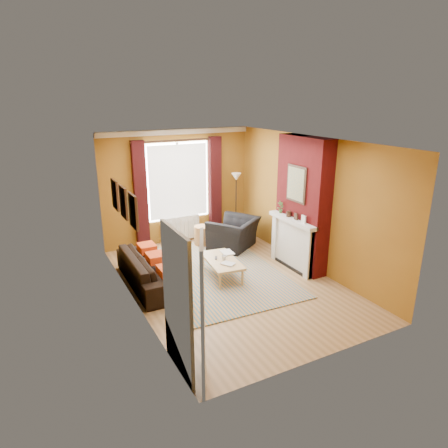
{
  "coord_description": "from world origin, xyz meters",
  "views": [
    {
      "loc": [
        -3.45,
        -6.39,
        3.58
      ],
      "look_at": [
        0.0,
        0.25,
        1.15
      ],
      "focal_mm": 32.0,
      "sensor_mm": 36.0,
      "label": 1
    }
  ],
  "objects": [
    {
      "name": "room_walls",
      "position": [
        0.63,
        0.28,
        1.38
      ],
      "size": [
        3.82,
        5.54,
        2.83
      ],
      "color": "#8E5E1B",
      "rests_on": "ground"
    },
    {
      "name": "book_b",
      "position": [
        0.1,
        0.54,
        0.4
      ],
      "size": [
        0.26,
        0.34,
        0.02
      ],
      "primitive_type": "imported",
      "rotation": [
        0.0,
        0.0,
        -0.08
      ],
      "color": "#999999",
      "rests_on": "coffee_table"
    },
    {
      "name": "mug",
      "position": [
        -0.01,
        0.22,
        0.44
      ],
      "size": [
        0.13,
        0.13,
        0.1
      ],
      "primitive_type": "imported",
      "rotation": [
        0.0,
        0.0,
        0.18
      ],
      "color": "#999999",
      "rests_on": "coffee_table"
    },
    {
      "name": "book_a",
      "position": [
        -0.12,
        -0.05,
        0.4
      ],
      "size": [
        0.29,
        0.32,
        0.02
      ],
      "primitive_type": "imported",
      "rotation": [
        0.0,
        0.0,
        0.51
      ],
      "color": "#999999",
      "rests_on": "coffee_table"
    },
    {
      "name": "floor_lamp",
      "position": [
        1.43,
        2.33,
        1.33
      ],
      "size": [
        0.31,
        0.31,
        1.69
      ],
      "rotation": [
        0.0,
        0.0,
        0.28
      ],
      "color": "black",
      "rests_on": "ground"
    },
    {
      "name": "striped_rug",
      "position": [
        -0.12,
        0.54,
        0.01
      ],
      "size": [
        2.8,
        3.77,
        0.02
      ],
      "rotation": [
        0.0,
        0.0,
        -0.04
      ],
      "color": "#2E637F",
      "rests_on": "ground"
    },
    {
      "name": "sofa",
      "position": [
        -1.42,
        0.66,
        0.31
      ],
      "size": [
        0.85,
        2.15,
        0.63
      ],
      "primitive_type": "imported",
      "rotation": [
        0.0,
        0.0,
        1.57
      ],
      "color": "black",
      "rests_on": "ground"
    },
    {
      "name": "coffee_table",
      "position": [
        -0.04,
        0.27,
        0.35
      ],
      "size": [
        0.72,
        1.23,
        0.39
      ],
      "rotation": [
        0.0,
        0.0,
        -0.12
      ],
      "color": "tan",
      "rests_on": "ground"
    },
    {
      "name": "tv_remote",
      "position": [
        -0.12,
        0.38,
        0.4
      ],
      "size": [
        0.11,
        0.15,
        0.02
      ],
      "rotation": [
        0.0,
        0.0,
        -0.47
      ],
      "color": "#27272A",
      "rests_on": "coffee_table"
    },
    {
      "name": "armchair",
      "position": [
        0.98,
        1.62,
        0.37
      ],
      "size": [
        1.49,
        1.45,
        0.73
      ],
      "primitive_type": "imported",
      "rotation": [
        0.0,
        0.0,
        3.75
      ],
      "color": "black",
      "rests_on": "ground"
    },
    {
      "name": "wicker_stool",
      "position": [
        0.37,
        2.15,
        0.25
      ],
      "size": [
        0.52,
        0.52,
        0.49
      ],
      "rotation": [
        0.0,
        0.0,
        0.41
      ],
      "color": "#9E7244",
      "rests_on": "ground"
    },
    {
      "name": "ground",
      "position": [
        0.0,
        0.0,
        0.0
      ],
      "size": [
        5.5,
        5.5,
        0.0
      ],
      "primitive_type": "plane",
      "color": "olive",
      "rests_on": "ground"
    }
  ]
}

